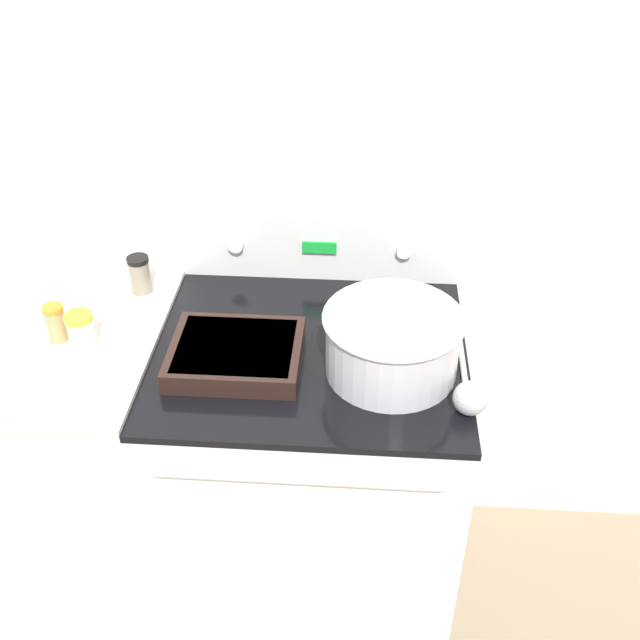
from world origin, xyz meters
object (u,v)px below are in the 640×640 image
object	(u,v)px
spice_jar_orange_cap	(56,323)
casserole_dish	(236,353)
mixing_bowl	(392,340)
spice_jar_yellow_cap	(81,330)
ladle	(470,395)
spice_jar_black_cap	(140,274)

from	to	relation	value
spice_jar_orange_cap	casserole_dish	bearing A→B (deg)	-6.06
mixing_bowl	spice_jar_yellow_cap	distance (m)	0.72
ladle	spice_jar_yellow_cap	world-z (taller)	spice_jar_yellow_cap
spice_jar_yellow_cap	spice_jar_orange_cap	world-z (taller)	spice_jar_orange_cap
spice_jar_yellow_cap	spice_jar_orange_cap	size ratio (longest dim) A/B	0.92
casserole_dish	spice_jar_black_cap	world-z (taller)	spice_jar_black_cap
casserole_dish	ladle	xyz separation A→B (m)	(0.52, -0.12, 0.01)
ladle	mixing_bowl	bearing A→B (deg)	145.74
ladle	spice_jar_orange_cap	bearing A→B (deg)	170.33
spice_jar_orange_cap	spice_jar_yellow_cap	bearing A→B (deg)	-16.91
spice_jar_orange_cap	ladle	bearing A→B (deg)	-9.67
casserole_dish	spice_jar_black_cap	bearing A→B (deg)	137.78
mixing_bowl	ladle	bearing A→B (deg)	-34.26
mixing_bowl	ladle	distance (m)	0.21
casserole_dish	spice_jar_orange_cap	bearing A→B (deg)	173.94
casserole_dish	ladle	world-z (taller)	ladle
mixing_bowl	spice_jar_black_cap	size ratio (longest dim) A/B	3.09
spice_jar_black_cap	spice_jar_orange_cap	distance (m)	0.26
casserole_dish	spice_jar_black_cap	distance (m)	0.39
mixing_bowl	spice_jar_black_cap	xyz separation A→B (m)	(-0.65, 0.27, -0.02)
mixing_bowl	spice_jar_yellow_cap	size ratio (longest dim) A/B	3.64
ladle	spice_jar_orange_cap	size ratio (longest dim) A/B	3.22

